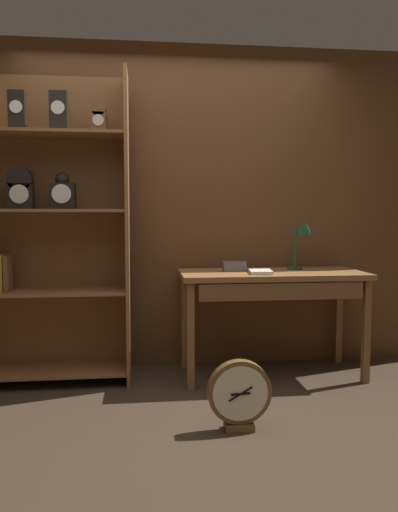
{
  "coord_description": "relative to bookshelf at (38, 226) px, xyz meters",
  "views": [
    {
      "loc": [
        -0.27,
        -2.66,
        1.23
      ],
      "look_at": [
        0.11,
        0.7,
        0.96
      ],
      "focal_mm": 34.3,
      "sensor_mm": 36.0,
      "label": 1
    }
  ],
  "objects": [
    {
      "name": "ground_plane",
      "position": [
        1.03,
        -1.01,
        -1.16
      ],
      "size": [
        10.0,
        10.0,
        0.0
      ],
      "primitive_type": "plane",
      "color": "#3D2D21"
    },
    {
      "name": "toolbox_small",
      "position": [
        1.45,
        0.02,
        -0.31
      ],
      "size": [
        0.17,
        0.1,
        0.07
      ],
      "primitive_type": "cube",
      "color": "#595960",
      "rests_on": "workbench"
    },
    {
      "name": "desk_lamp",
      "position": [
        2.0,
        0.03,
        -0.08
      ],
      "size": [
        0.19,
        0.19,
        0.41
      ],
      "color": "#1E472D",
      "rests_on": "workbench"
    },
    {
      "name": "workbench",
      "position": [
        1.73,
        -0.07,
        -0.44
      ],
      "size": [
        1.4,
        0.61,
        0.81
      ],
      "color": "brown",
      "rests_on": "ground"
    },
    {
      "name": "open_repair_manual",
      "position": [
        1.62,
        -0.15,
        -0.34
      ],
      "size": [
        0.19,
        0.24,
        0.02
      ],
      "primitive_type": "cube",
      "rotation": [
        0.0,
        0.0,
        -0.12
      ],
      "color": "silver",
      "rests_on": "workbench"
    },
    {
      "name": "bookshelf",
      "position": [
        0.0,
        0.0,
        0.0
      ],
      "size": [
        1.26,
        0.38,
        2.27
      ],
      "color": "brown",
      "rests_on": "ground"
    },
    {
      "name": "round_clock_large",
      "position": [
        1.3,
        -0.98,
        -0.95
      ],
      "size": [
        0.37,
        0.11,
        0.41
      ],
      "color": "brown",
      "rests_on": "ground"
    },
    {
      "name": "back_wood_panel",
      "position": [
        1.03,
        0.33,
        0.14
      ],
      "size": [
        4.8,
        0.05,
        2.6
      ],
      "primitive_type": "cube",
      "color": "brown",
      "rests_on": "ground"
    }
  ]
}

